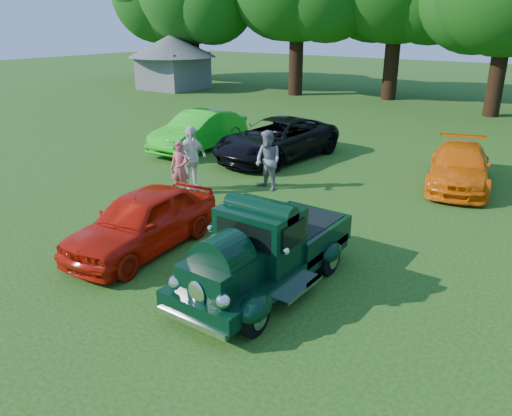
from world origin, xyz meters
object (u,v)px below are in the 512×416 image
Objects in this scene: back_car_orange at (459,166)px; gazebo at (172,55)px; back_car_lime at (199,131)px; spectator_grey at (268,161)px; spectator_white at (191,159)px; red_convertible at (143,220)px; back_car_black at (277,139)px; spectator_pink at (180,168)px; hero_pickup at (266,252)px.

gazebo is at bearing 140.15° from back_car_orange.
back_car_lime is 1.05× the size of back_car_orange.
spectator_grey reaches higher than back_car_orange.
red_convertible is at bearing -145.05° from spectator_white.
back_car_lime is 0.86× the size of back_car_black.
spectator_pink is (-6.43, -5.61, 0.17)m from back_car_orange.
hero_pickup is 1.00× the size of back_car_orange.
gazebo is at bearing 52.94° from spectator_white.
gazebo reaches higher than spectator_grey.
spectator_white reaches higher than red_convertible.
spectator_white is (-1.94, 3.72, 0.30)m from red_convertible.
spectator_grey reaches higher than back_car_lime.
spectator_white is (-6.45, -5.11, 0.35)m from back_car_orange.
back_car_lime is at bearing 166.16° from spectator_grey.
back_car_orange is (9.64, 1.15, -0.12)m from back_car_lime.
back_car_black is 1.23× the size of back_car_orange.
back_car_black is (3.27, 0.58, -0.01)m from back_car_lime.
back_car_lime is 5.09m from spectator_white.
back_car_black is 2.71× the size of spectator_white.
spectator_white is 0.31× the size of gazebo.
back_car_orange is (4.51, 8.83, -0.05)m from red_convertible.
back_car_orange is 8.23m from spectator_white.
gazebo is (-23.63, 11.76, 1.78)m from back_car_orange.
hero_pickup is at bearing -42.88° from spectator_grey.
back_car_lime is at bearing 173.40° from back_car_orange.
red_convertible is 2.50× the size of spectator_pink.
red_convertible is 9.91m from back_car_orange.
spectator_pink is 0.81× the size of spectator_white.
spectator_pink reaches higher than back_car_orange.
back_car_lime is 2.85× the size of spectator_pink.
red_convertible is 28.15m from gazebo.
spectator_white is (3.19, -3.96, 0.23)m from back_car_lime.
spectator_pink is at bearing -120.77° from spectator_grey.
spectator_grey is at bearing -55.70° from back_car_black.
red_convertible is 0.75× the size of back_car_black.
red_convertible reaches higher than back_car_orange.
back_car_lime is 2.32× the size of spectator_white.
gazebo is at bearing 127.48° from red_convertible.
back_car_lime is 5.50m from spectator_pink.
red_convertible is 3.75m from spectator_pink.
back_car_lime is at bearing 118.36° from red_convertible.
spectator_pink is (3.21, -4.46, 0.05)m from back_car_lime.
gazebo reaches higher than spectator_white.
spectator_grey reaches higher than back_car_black.
back_car_orange is 2.20× the size of spectator_white.
spectator_white is (-0.08, -4.54, 0.24)m from back_car_black.
gazebo reaches higher than back_car_lime.
red_convertible is 0.93× the size of back_car_orange.
gazebo reaches higher than back_car_orange.
red_convertible is 5.11m from spectator_grey.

